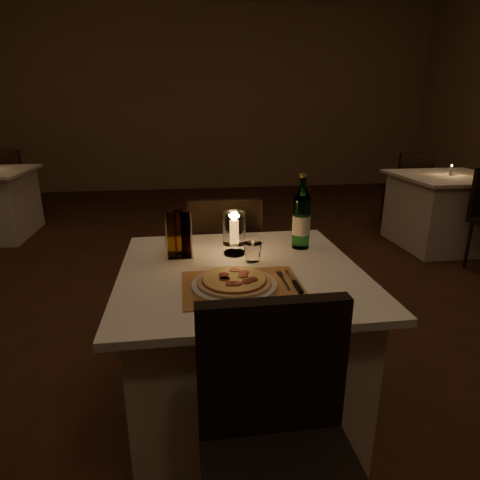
{
  "coord_description": "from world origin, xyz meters",
  "views": [
    {
      "loc": [
        -0.42,
        -2.21,
        1.38
      ],
      "look_at": [
        -0.19,
        -0.65,
        0.86
      ],
      "focal_mm": 30.0,
      "sensor_mm": 36.0,
      "label": 1
    }
  ],
  "objects": [
    {
      "name": "floor",
      "position": [
        0.0,
        0.0,
        -0.01
      ],
      "size": [
        8.0,
        10.0,
        0.02
      ],
      "primitive_type": "cube",
      "color": "#442616",
      "rests_on": "ground"
    },
    {
      "name": "wall_back",
      "position": [
        0.0,
        5.01,
        1.5
      ],
      "size": [
        8.0,
        0.02,
        3.0
      ],
      "primitive_type": "cube",
      "color": "#8F7653",
      "rests_on": "ground"
    },
    {
      "name": "main_table",
      "position": [
        -0.19,
        -0.67,
        0.37
      ],
      "size": [
        1.0,
        1.0,
        0.74
      ],
      "color": "white",
      "rests_on": "ground"
    },
    {
      "name": "chair_near",
      "position": [
        -0.19,
        -1.38,
        0.55
      ],
      "size": [
        0.42,
        0.42,
        0.9
      ],
      "color": "black",
      "rests_on": "ground"
    },
    {
      "name": "chair_far",
      "position": [
        -0.19,
        0.04,
        0.55
      ],
      "size": [
        0.42,
        0.42,
        0.9
      ],
      "color": "black",
      "rests_on": "ground"
    },
    {
      "name": "placemat",
      "position": [
        -0.21,
        -0.85,
        0.74
      ],
      "size": [
        0.45,
        0.34,
        0.0
      ],
      "primitive_type": "cube",
      "color": "#B57A3F",
      "rests_on": "main_table"
    },
    {
      "name": "plate",
      "position": [
        -0.24,
        -0.85,
        0.75
      ],
      "size": [
        0.32,
        0.32,
        0.01
      ],
      "primitive_type": "cylinder",
      "color": "white",
      "rests_on": "placemat"
    },
    {
      "name": "pizza",
      "position": [
        -0.24,
        -0.85,
        0.77
      ],
      "size": [
        0.28,
        0.28,
        0.02
      ],
      "color": "#D8B77F",
      "rests_on": "plate"
    },
    {
      "name": "fork",
      "position": [
        -0.05,
        -0.82,
        0.75
      ],
      "size": [
        0.02,
        0.18,
        0.0
      ],
      "color": "silver",
      "rests_on": "placemat"
    },
    {
      "name": "knife",
      "position": [
        -0.01,
        -0.88,
        0.75
      ],
      "size": [
        0.02,
        0.22,
        0.01
      ],
      "color": "black",
      "rests_on": "placemat"
    },
    {
      "name": "tumbler",
      "position": [
        -0.13,
        -0.58,
        0.78
      ],
      "size": [
        0.08,
        0.08,
        0.08
      ],
      "primitive_type": null,
      "color": "white",
      "rests_on": "main_table"
    },
    {
      "name": "water_bottle",
      "position": [
        0.13,
        -0.44,
        0.88
      ],
      "size": [
        0.09,
        0.09,
        0.35
      ],
      "color": "#5EAF6D",
      "rests_on": "main_table"
    },
    {
      "name": "hurricane_candle",
      "position": [
        -0.2,
        -0.49,
        0.86
      ],
      "size": [
        0.1,
        0.1,
        0.2
      ],
      "color": "white",
      "rests_on": "main_table"
    },
    {
      "name": "cruet_caddy",
      "position": [
        -0.45,
        -0.49,
        0.84
      ],
      "size": [
        0.12,
        0.12,
        0.21
      ],
      "color": "white",
      "rests_on": "main_table"
    },
    {
      "name": "neighbor_chair_lb",
      "position": [
        -2.59,
        3.18,
        0.55
      ],
      "size": [
        0.42,
        0.42,
        0.9
      ],
      "color": "black",
      "rests_on": "ground"
    },
    {
      "name": "neighbor_table_right",
      "position": [
        2.24,
        1.47,
        0.37
      ],
      "size": [
        1.0,
        1.0,
        0.74
      ],
      "color": "white",
      "rests_on": "ground"
    },
    {
      "name": "neighbor_chair_rb",
      "position": [
        2.24,
        2.18,
        0.55
      ],
      "size": [
        0.42,
        0.42,
        0.9
      ],
      "color": "black",
      "rests_on": "ground"
    },
    {
      "name": "neighbor_candle_right",
      "position": [
        2.24,
        1.47,
        0.79
      ],
      "size": [
        0.03,
        0.03,
        0.11
      ],
      "color": "white",
      "rests_on": "neighbor_table_right"
    }
  ]
}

